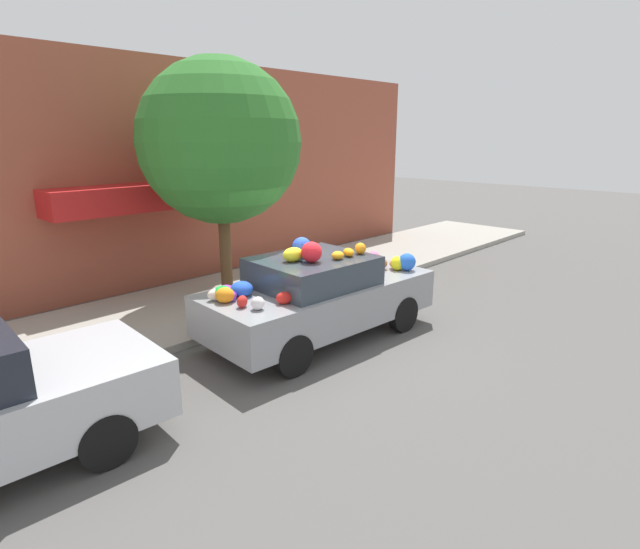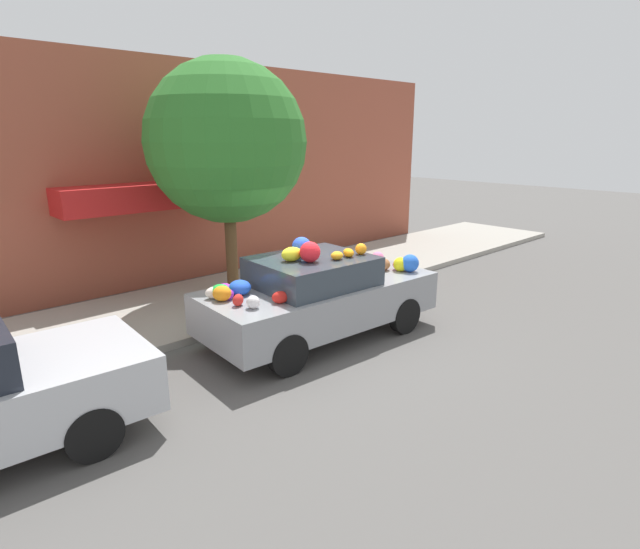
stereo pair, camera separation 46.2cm
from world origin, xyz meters
TOP-DOWN VIEW (x-y plane):
  - ground_plane at (0.00, 0.00)m, footprint 60.00×60.00m
  - sidewalk_curb at (0.00, 2.70)m, footprint 24.00×3.20m
  - building_facade at (-0.06, 4.91)m, footprint 18.00×1.20m
  - street_tree at (-0.03, 2.54)m, footprint 3.20×3.20m
  - fire_hydrant at (2.05, 1.52)m, footprint 0.20×0.20m
  - art_car at (-0.04, -0.14)m, footprint 4.29×2.03m

SIDE VIEW (x-z plane):
  - ground_plane at x=0.00m, z-range 0.00..0.00m
  - sidewalk_curb at x=0.00m, z-range 0.00..0.14m
  - fire_hydrant at x=2.05m, z-range 0.13..0.83m
  - art_car at x=-0.04m, z-range -0.11..1.71m
  - building_facade at x=-0.06m, z-range -0.03..5.13m
  - street_tree at x=-0.03m, z-range 0.93..5.71m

